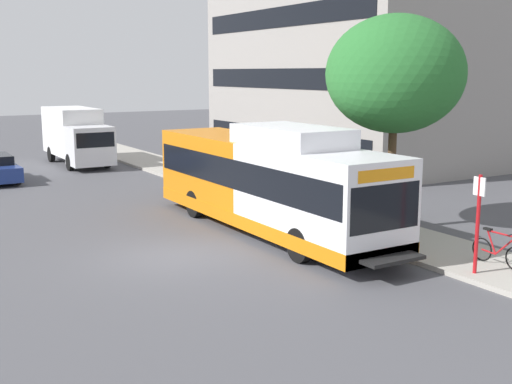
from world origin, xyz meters
The scene contains 8 objects.
ground_plane centered at (0.00, 8.00, 0.00)m, with size 120.00×120.00×0.00m, color #4C4C51.
sidewalk_curb centered at (7.00, 6.00, 0.07)m, with size 3.00×56.00×0.14m, color #A8A399.
transit_bus centered at (4.03, 1.13, 1.70)m, with size 2.58×12.25×3.65m.
bus_stop_sign_pole centered at (5.97, -5.94, 1.65)m, with size 0.10×0.36×2.60m.
bicycle_parked centered at (7.03, -5.83, 0.56)m, with size 0.52×1.76×1.02m.
street_tree_near_stop centered at (7.75, -0.79, 5.24)m, with size 4.56×4.56×7.05m.
box_truck_background centered at (3.13, 20.59, 1.74)m, with size 2.32×7.01×3.25m.
lattice_comm_tower centered at (24.72, 26.37, 7.86)m, with size 1.10×1.10×24.05m.
Camera 1 is at (-7.27, -16.81, 5.30)m, focal length 45.25 mm.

